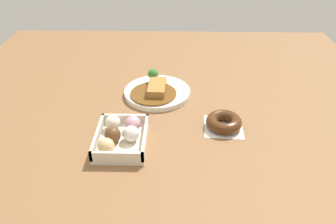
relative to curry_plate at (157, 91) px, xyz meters
The scene contains 4 objects.
ground_plane 0.15m from the curry_plate, 13.18° to the left, with size 1.60×1.60×0.00m, color brown.
curry_plate is the anchor object (origin of this frame).
donut_box 0.29m from the curry_plate, 18.01° to the right, with size 0.18×0.14×0.06m.
chocolate_ring_donut 0.29m from the curry_plate, 48.26° to the left, with size 0.12×0.12×0.04m.
Camera 1 is at (0.86, 0.03, 0.60)m, focal length 35.03 mm.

